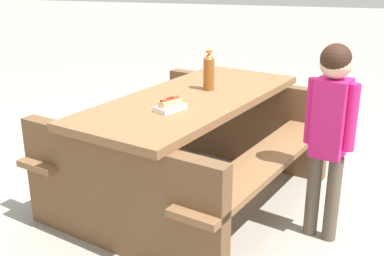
{
  "coord_description": "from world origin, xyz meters",
  "views": [
    {
      "loc": [
        2.95,
        0.79,
        1.61
      ],
      "look_at": [
        0.0,
        0.0,
        0.52
      ],
      "focal_mm": 44.67,
      "sensor_mm": 36.0,
      "label": 1
    }
  ],
  "objects_px": {
    "soda_bottle": "(209,72)",
    "hotdog_tray": "(170,105)",
    "child_in_coat": "(331,119)",
    "picnic_table": "(192,139)"
  },
  "relations": [
    {
      "from": "soda_bottle",
      "to": "hotdog_tray",
      "type": "distance_m",
      "value": 0.55
    },
    {
      "from": "hotdog_tray",
      "to": "child_in_coat",
      "type": "bearing_deg",
      "value": 93.52
    },
    {
      "from": "soda_bottle",
      "to": "child_in_coat",
      "type": "bearing_deg",
      "value": 60.08
    },
    {
      "from": "hotdog_tray",
      "to": "child_in_coat",
      "type": "height_order",
      "value": "child_in_coat"
    },
    {
      "from": "hotdog_tray",
      "to": "picnic_table",
      "type": "bearing_deg",
      "value": 172.54
    },
    {
      "from": "picnic_table",
      "to": "child_in_coat",
      "type": "distance_m",
      "value": 0.98
    },
    {
      "from": "hotdog_tray",
      "to": "child_in_coat",
      "type": "relative_size",
      "value": 0.18
    },
    {
      "from": "soda_bottle",
      "to": "child_in_coat",
      "type": "relative_size",
      "value": 0.23
    },
    {
      "from": "picnic_table",
      "to": "soda_bottle",
      "type": "distance_m",
      "value": 0.48
    },
    {
      "from": "hotdog_tray",
      "to": "soda_bottle",
      "type": "bearing_deg",
      "value": 167.72
    }
  ]
}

